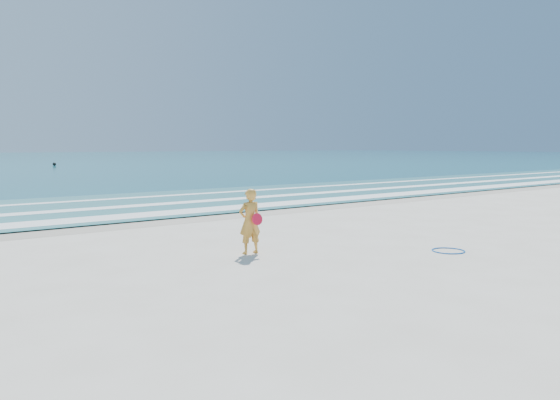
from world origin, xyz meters
TOP-DOWN VIEW (x-y plane):
  - ground at (0.00, 0.00)m, footprint 400.00×400.00m
  - wet_sand at (0.00, 9.00)m, footprint 400.00×2.40m
  - shallow at (0.00, 14.00)m, footprint 400.00×10.00m
  - foam_near at (0.00, 10.30)m, footprint 400.00×1.40m
  - foam_mid at (0.00, 13.20)m, footprint 400.00×0.90m
  - foam_far at (0.00, 16.50)m, footprint 400.00×0.60m
  - hoop at (1.79, 0.01)m, footprint 0.94×0.94m
  - buoy at (9.23, 60.53)m, footprint 0.41×0.41m
  - woman at (-2.04, 2.60)m, footprint 0.57×0.42m

SIDE VIEW (x-z plane):
  - ground at x=0.00m, z-range 0.00..0.00m
  - wet_sand at x=0.00m, z-range 0.00..0.00m
  - hoop at x=1.79m, z-range 0.00..0.03m
  - shallow at x=0.00m, z-range 0.04..0.05m
  - foam_near at x=0.00m, z-range 0.05..0.06m
  - foam_mid at x=0.00m, z-range 0.05..0.06m
  - foam_far at x=0.00m, z-range 0.05..0.06m
  - buoy at x=9.23m, z-range 0.04..0.45m
  - woman at x=-2.04m, z-range 0.00..1.48m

